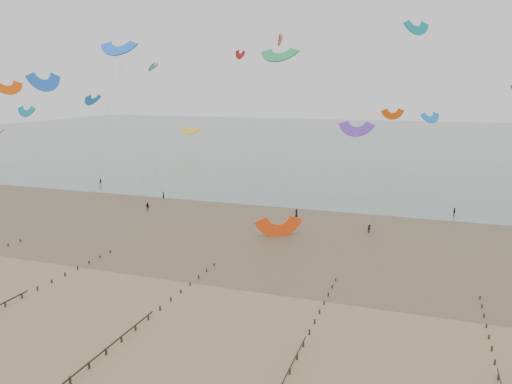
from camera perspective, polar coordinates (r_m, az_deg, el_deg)
ground at (r=66.40m, az=-12.30°, el=-11.27°), size 500.00×500.00×0.00m
sea_and_shore at (r=97.13m, az=-3.84°, el=-3.51°), size 500.00×665.00×0.03m
groynes at (r=50.32m, az=-20.08°, el=-19.18°), size 72.16×50.16×1.00m
kitesurfer_lead at (r=118.66m, az=-10.53°, el=-0.39°), size 0.77×0.73×1.77m
kitesurfers at (r=102.28m, az=19.51°, el=-2.89°), size 140.19×23.61×1.81m
grounded_kite at (r=88.46m, az=2.58°, el=-5.06°), size 8.96×8.48×3.90m
kites_airborne at (r=150.06m, az=-2.04°, el=11.20°), size 252.39×115.75×42.07m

